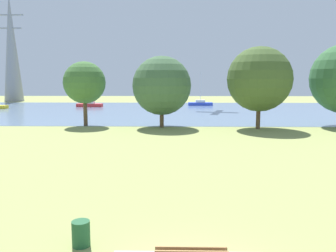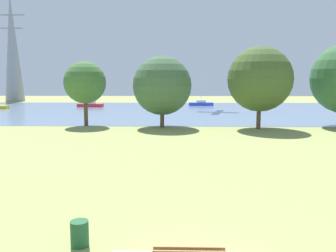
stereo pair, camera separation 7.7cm
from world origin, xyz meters
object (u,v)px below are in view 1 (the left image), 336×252
object	(u,v)px
tree_west_far	(259,79)
electricity_pylon	(12,48)
tree_mid_shore	(162,86)
sailboat_red	(90,104)
sailboat_blue	(200,103)
tree_west_near	(84,83)
litter_bin	(81,234)

from	to	relation	value
tree_west_far	electricity_pylon	xyz separation A→B (m)	(-47.17, 46.22, 7.33)
tree_mid_shore	tree_west_far	bearing A→B (deg)	-5.84
sailboat_red	tree_mid_shore	distance (m)	32.13
sailboat_blue	tree_west_near	world-z (taller)	tree_west_near
sailboat_blue	tree_mid_shore	size ratio (longest dim) A/B	0.85
litter_bin	electricity_pylon	world-z (taller)	electricity_pylon
tree_mid_shore	tree_west_far	distance (m)	10.21
sailboat_red	tree_west_far	distance (m)	38.74
electricity_pylon	tree_mid_shore	bearing A→B (deg)	-50.67
tree_west_far	litter_bin	bearing A→B (deg)	-113.56
tree_mid_shore	tree_west_near	bearing A→B (deg)	173.71
litter_bin	tree_west_far	distance (m)	29.22
litter_bin	tree_mid_shore	world-z (taller)	tree_mid_shore
litter_bin	tree_mid_shore	distance (m)	27.80
tree_west_far	tree_west_near	bearing A→B (deg)	173.95
tree_west_near	tree_mid_shore	world-z (taller)	tree_mid_shore
sailboat_blue	tree_mid_shore	xyz separation A→B (m)	(-6.37, -32.23, 4.02)
sailboat_blue	electricity_pylon	bearing A→B (deg)	163.37
sailboat_blue	tree_west_far	xyz separation A→B (m)	(3.77, -33.26, 4.71)
sailboat_red	tree_west_near	xyz separation A→B (m)	(6.28, -27.28, 4.33)
litter_bin	electricity_pylon	xyz separation A→B (m)	(-35.64, 72.65, 12.10)
tree_mid_shore	electricity_pylon	xyz separation A→B (m)	(-37.03, 45.19, 8.02)
sailboat_red	tree_west_near	bearing A→B (deg)	-77.04
sailboat_red	electricity_pylon	bearing A→B (deg)	142.62
electricity_pylon	litter_bin	bearing A→B (deg)	-63.87
electricity_pylon	tree_west_near	bearing A→B (deg)	-57.23
tree_west_far	sailboat_blue	bearing A→B (deg)	96.46
sailboat_blue	sailboat_red	size ratio (longest dim) A/B	1.09
litter_bin	tree_west_near	world-z (taller)	tree_west_near
tree_mid_shore	electricity_pylon	bearing A→B (deg)	129.33
litter_bin	tree_west_far	xyz separation A→B (m)	(11.52, 26.43, 4.77)
litter_bin	sailboat_red	size ratio (longest dim) A/B	0.13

